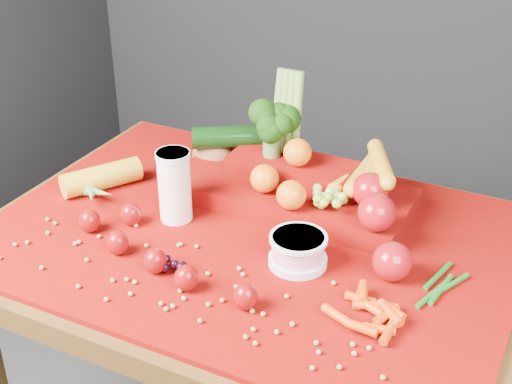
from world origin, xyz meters
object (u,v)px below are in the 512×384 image
at_px(milk_glass, 174,183).
at_px(yogurt_bowl, 298,249).
at_px(table, 252,276).
at_px(produce_mound, 302,181).

relative_size(milk_glass, yogurt_bowl, 1.37).
bearing_deg(milk_glass, table, 5.14).
distance_m(table, produce_mound, 0.23).
bearing_deg(produce_mound, milk_glass, -140.82).
height_order(milk_glass, yogurt_bowl, milk_glass).
distance_m(table, milk_glass, 0.26).
xyz_separation_m(table, milk_glass, (-0.17, -0.02, 0.19)).
distance_m(table, yogurt_bowl, 0.20).
height_order(table, produce_mound, produce_mound).
distance_m(milk_glass, yogurt_bowl, 0.30).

